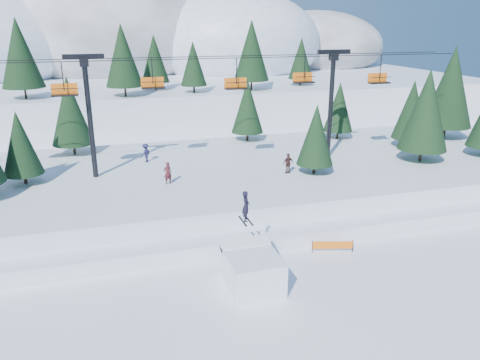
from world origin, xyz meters
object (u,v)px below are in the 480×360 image
object	(u,v)px
banner_far	(376,222)
banner_near	(333,245)
jump_kicker	(251,267)
chairlift	(212,92)

from	to	relation	value
banner_far	banner_near	bearing A→B (deg)	-151.67
jump_kicker	chairlift	world-z (taller)	chairlift
jump_kicker	banner_near	size ratio (longest dim) A/B	2.01
chairlift	banner_near	bearing A→B (deg)	-69.97
banner_near	chairlift	bearing A→B (deg)	110.03
banner_near	jump_kicker	bearing A→B (deg)	-159.82
chairlift	banner_far	distance (m)	17.65
banner_near	banner_far	distance (m)	5.74
jump_kicker	banner_far	world-z (taller)	jump_kicker
chairlift	banner_near	distance (m)	17.42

